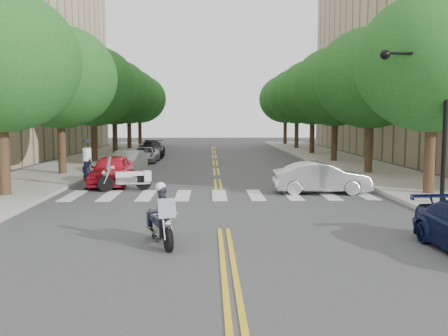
{
  "coord_description": "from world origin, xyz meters",
  "views": [
    {
      "loc": [
        -0.42,
        -14.53,
        3.28
      ],
      "look_at": [
        0.16,
        5.23,
        1.3
      ],
      "focal_mm": 40.0,
      "sensor_mm": 36.0,
      "label": 1
    }
  ],
  "objects_px": {
    "convertible": "(321,178)",
    "motorcycle_parked": "(130,179)",
    "motorcycle_police": "(161,217)",
    "officer_standing": "(87,170)"
  },
  "relations": [
    {
      "from": "motorcycle_police",
      "to": "motorcycle_parked",
      "type": "xyz_separation_m",
      "value": [
        -2.36,
        9.77,
        -0.19
      ]
    },
    {
      "from": "convertible",
      "to": "motorcycle_parked",
      "type": "bearing_deg",
      "value": 83.83
    },
    {
      "from": "officer_standing",
      "to": "convertible",
      "type": "relative_size",
      "value": 0.44
    },
    {
      "from": "motorcycle_parked",
      "to": "convertible",
      "type": "bearing_deg",
      "value": -117.54
    },
    {
      "from": "officer_standing",
      "to": "motorcycle_parked",
      "type": "bearing_deg",
      "value": 38.08
    },
    {
      "from": "motorcycle_police",
      "to": "officer_standing",
      "type": "relative_size",
      "value": 1.06
    },
    {
      "from": "convertible",
      "to": "motorcycle_police",
      "type": "bearing_deg",
      "value": 145.85
    },
    {
      "from": "officer_standing",
      "to": "convertible",
      "type": "xyz_separation_m",
      "value": [
        10.48,
        -1.41,
        -0.24
      ]
    },
    {
      "from": "officer_standing",
      "to": "motorcycle_police",
      "type": "bearing_deg",
      "value": -19.95
    },
    {
      "from": "motorcycle_police",
      "to": "convertible",
      "type": "xyz_separation_m",
      "value": [
        6.15,
        8.66,
        -0.04
      ]
    }
  ]
}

